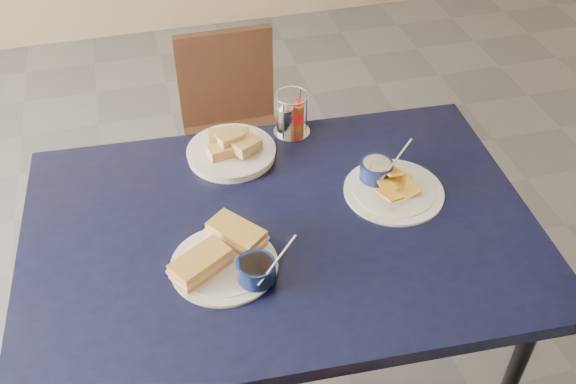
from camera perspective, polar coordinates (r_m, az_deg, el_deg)
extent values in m
plane|color=#4B4B50|center=(2.28, -5.19, -15.13)|extent=(6.00, 6.00, 0.00)
cube|color=black|center=(1.65, -0.65, -3.41)|extent=(1.35, 0.94, 0.04)
cylinder|color=black|center=(1.92, 19.33, -15.24)|extent=(0.04, 0.04, 0.71)
cylinder|color=black|center=(2.15, -17.74, -6.73)|extent=(0.04, 0.04, 0.71)
cylinder|color=black|center=(2.30, 10.98, -1.55)|extent=(0.04, 0.04, 0.71)
cube|color=#321A10|center=(2.51, -4.56, 4.17)|extent=(0.37, 0.36, 0.04)
cylinder|color=#321A10|center=(2.51, -7.03, -1.87)|extent=(0.03, 0.03, 0.36)
cylinder|color=#321A10|center=(2.55, -0.40, -0.70)|extent=(0.03, 0.03, 0.36)
cylinder|color=#321A10|center=(2.73, -8.01, 2.07)|extent=(0.03, 0.03, 0.36)
cylinder|color=#321A10|center=(2.76, -1.87, 3.10)|extent=(0.03, 0.03, 0.36)
cube|color=#321A10|center=(2.52, -5.54, 10.11)|extent=(0.37, 0.04, 0.39)
cylinder|color=white|center=(1.54, -5.70, -6.45)|extent=(0.26, 0.26, 0.01)
cylinder|color=white|center=(1.54, -5.71, -6.31)|extent=(0.21, 0.21, 0.00)
cube|color=gold|center=(1.51, -7.76, -6.34)|extent=(0.16, 0.13, 0.04)
cube|color=#E39C8B|center=(1.51, -7.75, -6.46)|extent=(0.16, 0.14, 0.01)
cube|color=gold|center=(1.57, -4.59, -3.72)|extent=(0.14, 0.15, 0.04)
cube|color=#E39C8B|center=(1.57, -4.58, -3.84)|extent=(0.15, 0.16, 0.01)
cylinder|color=#091032|center=(1.48, -2.83, -6.97)|extent=(0.09, 0.09, 0.05)
cylinder|color=black|center=(1.47, -2.85, -6.56)|extent=(0.08, 0.08, 0.01)
cylinder|color=silver|center=(1.44, -0.96, -6.08)|extent=(0.11, 0.07, 0.08)
cylinder|color=white|center=(1.75, 9.37, 0.07)|extent=(0.27, 0.27, 0.01)
cylinder|color=white|center=(1.74, 9.39, 0.21)|extent=(0.22, 0.22, 0.00)
cube|color=gold|center=(1.78, 8.86, 1.53)|extent=(0.06, 0.08, 0.02)
cube|color=gold|center=(1.74, 10.55, 0.31)|extent=(0.06, 0.07, 0.02)
cube|color=gold|center=(1.76, 9.67, 1.26)|extent=(0.07, 0.08, 0.02)
cube|color=gold|center=(1.76, 8.45, 1.69)|extent=(0.06, 0.08, 0.02)
cube|color=gold|center=(1.72, 8.79, 0.71)|extent=(0.05, 0.07, 0.01)
cube|color=gold|center=(1.75, 9.09, 1.64)|extent=(0.06, 0.07, 0.03)
cube|color=gold|center=(1.67, 8.99, -0.37)|extent=(0.06, 0.07, 0.02)
cylinder|color=#091032|center=(1.76, 7.86, 1.94)|extent=(0.09, 0.09, 0.05)
cylinder|color=beige|center=(1.75, 7.90, 2.35)|extent=(0.08, 0.08, 0.01)
cylinder|color=silver|center=(1.73, 9.61, 2.87)|extent=(0.11, 0.07, 0.08)
cylinder|color=white|center=(1.85, -5.05, 3.44)|extent=(0.25, 0.25, 0.02)
cylinder|color=white|center=(1.84, -5.06, 3.69)|extent=(0.21, 0.21, 0.00)
cube|color=tan|center=(1.81, -5.91, 3.64)|extent=(0.08, 0.06, 0.03)
cube|color=tan|center=(1.85, -4.68, 4.95)|extent=(0.09, 0.07, 0.03)
cube|color=tan|center=(1.81, -3.69, 4.11)|extent=(0.09, 0.08, 0.03)
cube|color=tan|center=(1.83, -5.87, 4.87)|extent=(0.08, 0.06, 0.03)
cube|color=tan|center=(1.82, -5.14, 4.77)|extent=(0.09, 0.07, 0.03)
cylinder|color=silver|center=(1.94, 0.33, 5.39)|extent=(0.11, 0.11, 0.01)
cylinder|color=silver|center=(1.93, 1.05, 7.74)|extent=(0.01, 0.01, 0.13)
cylinder|color=silver|center=(1.92, -0.92, 7.45)|extent=(0.01, 0.01, 0.13)
cylinder|color=silver|center=(1.86, -0.40, 6.32)|extent=(0.01, 0.01, 0.13)
cylinder|color=silver|center=(1.88, 1.61, 6.63)|extent=(0.01, 0.01, 0.13)
torus|color=silver|center=(1.86, 0.34, 8.57)|extent=(0.10, 0.10, 0.00)
cylinder|color=silver|center=(1.91, -0.31, 6.39)|extent=(0.05, 0.05, 0.08)
cone|color=silver|center=(1.88, -0.31, 7.73)|extent=(0.04, 0.04, 0.02)
cylinder|color=brown|center=(1.92, 0.93, 6.67)|extent=(0.03, 0.03, 0.08)
cylinder|color=#B30B0A|center=(1.92, 0.93, 6.67)|extent=(0.03, 0.03, 0.03)
cylinder|color=#B30B0A|center=(1.89, 0.95, 7.95)|extent=(0.02, 0.02, 0.02)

